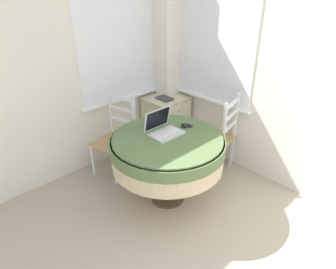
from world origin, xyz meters
name	(u,v)px	position (x,y,z in m)	size (l,w,h in m)	color
corner_room_shell	(188,79)	(1.04, 1.89, 1.28)	(4.10, 4.88, 2.55)	white
round_dining_table	(168,150)	(0.71, 1.84, 0.62)	(1.16, 1.16, 0.76)	#4C3D2D
laptop	(163,128)	(0.74, 1.94, 0.82)	(0.33, 0.28, 0.24)	silver
computer_mouse	(185,125)	(0.99, 1.88, 0.79)	(0.06, 0.09, 0.04)	black
cell_phone	(188,125)	(1.04, 1.88, 0.77)	(0.08, 0.12, 0.01)	#2D2D33
dining_chair_near_back_window	(116,138)	(0.64, 2.66, 0.46)	(0.51, 0.50, 0.99)	tan
dining_chair_near_right_window	(218,137)	(1.54, 1.84, 0.46)	(0.50, 0.52, 0.99)	tan
corner_cabinet	(166,121)	(1.54, 2.74, 0.36)	(0.54, 0.51, 0.72)	beige
book_on_cabinet	(165,98)	(1.47, 2.70, 0.73)	(0.15, 0.21, 0.02)	#3F3F44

